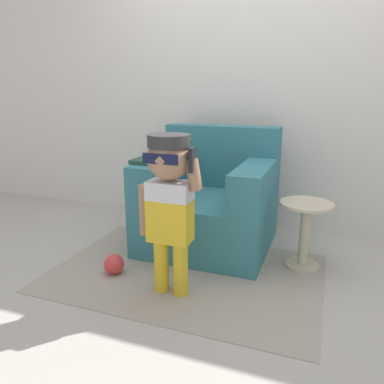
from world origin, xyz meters
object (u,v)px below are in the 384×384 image
at_px(armchair, 210,202).
at_px(person_child, 169,191).
at_px(side_table, 305,228).
at_px(toy_ball, 114,264).

distance_m(armchair, person_child, 0.84).
height_order(side_table, toy_ball, side_table).
xyz_separation_m(person_child, toy_ball, (-0.44, 0.08, -0.56)).
relative_size(armchair, person_child, 1.00).
bearing_deg(armchair, toy_ball, -121.38).
bearing_deg(person_child, armchair, 90.97).
distance_m(side_table, toy_ball, 1.29).
xyz_separation_m(armchair, side_table, (0.72, -0.16, -0.06)).
distance_m(armchair, side_table, 0.74).
relative_size(person_child, toy_ball, 7.07).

